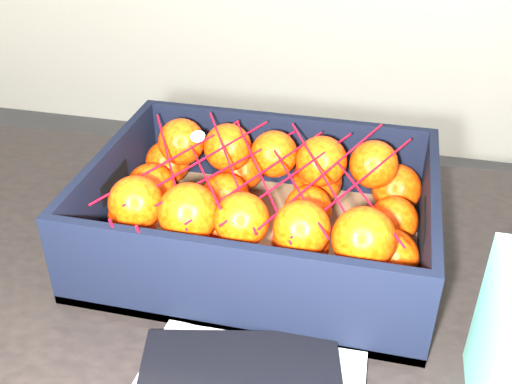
# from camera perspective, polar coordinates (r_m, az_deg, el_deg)

# --- Properties ---
(table) EXTENTS (1.24, 0.85, 0.75)m
(table) POSITION_cam_1_polar(r_m,az_deg,el_deg) (0.81, 0.39, -16.39)
(table) COLOR black
(table) RESTS_ON ground
(produce_crate) EXTENTS (0.44, 0.33, 0.13)m
(produce_crate) POSITION_cam_1_polar(r_m,az_deg,el_deg) (0.81, 0.49, -3.15)
(produce_crate) COLOR brown
(produce_crate) RESTS_ON table
(clementine_heap) EXTENTS (0.42, 0.31, 0.13)m
(clementine_heap) POSITION_cam_1_polar(r_m,az_deg,el_deg) (0.79, 0.50, -1.39)
(clementine_heap) COLOR #ED3505
(clementine_heap) RESTS_ON produce_crate
(mesh_net) EXTENTS (0.36, 0.29, 0.09)m
(mesh_net) POSITION_cam_1_polar(r_m,az_deg,el_deg) (0.75, -0.19, 1.57)
(mesh_net) COLOR #B60618
(mesh_net) RESTS_ON clementine_heap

